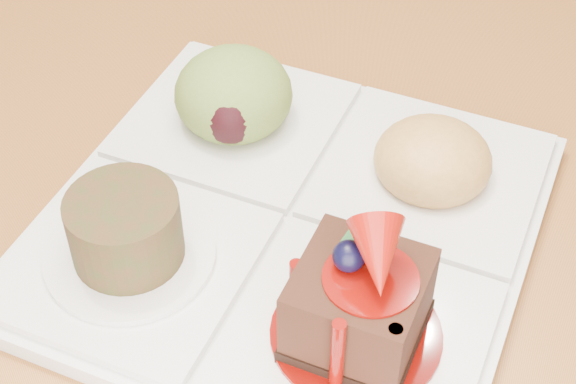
{
  "coord_description": "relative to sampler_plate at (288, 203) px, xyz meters",
  "views": [
    {
      "loc": [
        0.05,
        -1.11,
        1.14
      ],
      "look_at": [
        0.03,
        -0.75,
        0.79
      ],
      "focal_mm": 55.0,
      "sensor_mm": 36.0,
      "label": 1
    }
  ],
  "objects": [
    {
      "name": "ground",
      "position": [
        -0.03,
        0.75,
        -0.77
      ],
      "size": [
        6.0,
        6.0,
        0.0
      ],
      "primitive_type": "plane",
      "color": "#5B2D1A"
    },
    {
      "name": "sampler_plate",
      "position": [
        0.0,
        0.0,
        0.0
      ],
      "size": [
        0.36,
        0.36,
        0.11
      ],
      "rotation": [
        0.0,
        0.0,
        -0.37
      ],
      "color": "silver",
      "rests_on": "dining_table"
    }
  ]
}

